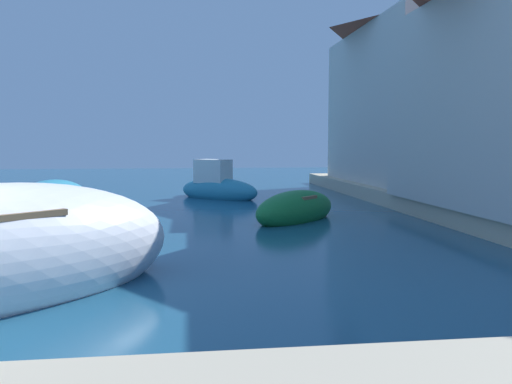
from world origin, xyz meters
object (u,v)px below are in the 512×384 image
Objects in this scene: moored_boat_0 at (296,210)px; moored_boat_2 at (50,210)px; moored_boat_5 at (218,187)px; waterfront_building_annex at (417,94)px.

moored_boat_0 is 0.69× the size of moored_boat_2.
moored_boat_0 is at bearing -33.38° from moored_boat_5.
waterfront_building_annex is (12.94, 7.34, 3.70)m from moored_boat_2.
moored_boat_2 is (-6.41, -0.29, 0.13)m from moored_boat_0.
moored_boat_2 is at bearing -150.43° from waterfront_building_annex.
moored_boat_2 is 15.33m from waterfront_building_annex.
moored_boat_5 is at bearing -174.42° from waterfront_building_annex.
moored_boat_5 reaches higher than moored_boat_2.
moored_boat_2 is 7.99m from moored_boat_5.
waterfront_building_annex reaches higher than moored_boat_2.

